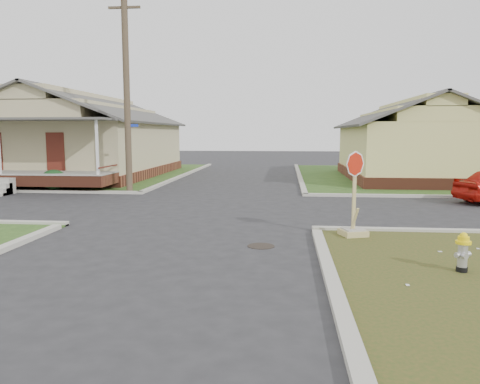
{
  "coord_description": "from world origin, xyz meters",
  "views": [
    {
      "loc": [
        2.76,
        -11.31,
        2.65
      ],
      "look_at": [
        1.55,
        1.0,
        1.1
      ],
      "focal_mm": 35.0,
      "sensor_mm": 36.0,
      "label": 1
    }
  ],
  "objects": [
    {
      "name": "ground",
      "position": [
        0.0,
        0.0,
        0.0
      ],
      "size": [
        120.0,
        120.0,
        0.0
      ],
      "primitive_type": "plane",
      "color": "#272729",
      "rests_on": "ground"
    },
    {
      "name": "verge_far_left",
      "position": [
        -13.0,
        18.0,
        0.03
      ],
      "size": [
        19.0,
        19.0,
        0.05
      ],
      "primitive_type": "cube",
      "color": "#284819",
      "rests_on": "ground"
    },
    {
      "name": "curbs",
      "position": [
        0.0,
        5.0,
        0.0
      ],
      "size": [
        80.0,
        40.0,
        0.12
      ],
      "primitive_type": null,
      "color": "#AFAD9E",
      "rests_on": "ground"
    },
    {
      "name": "manhole",
      "position": [
        2.2,
        -0.5,
        0.01
      ],
      "size": [
        0.64,
        0.64,
        0.01
      ],
      "primitive_type": "cylinder",
      "color": "black",
      "rests_on": "ground"
    },
    {
      "name": "corner_house",
      "position": [
        -10.0,
        16.68,
        2.28
      ],
      "size": [
        10.1,
        15.5,
        5.3
      ],
      "color": "brown",
      "rests_on": "ground"
    },
    {
      "name": "side_house_yellow",
      "position": [
        10.0,
        16.5,
        2.19
      ],
      "size": [
        7.6,
        11.6,
        4.7
      ],
      "color": "brown",
      "rests_on": "ground"
    },
    {
      "name": "utility_pole",
      "position": [
        -4.2,
        8.9,
        4.66
      ],
      "size": [
        1.8,
        0.28,
        9.0
      ],
      "color": "#48392A",
      "rests_on": "ground"
    },
    {
      "name": "fire_hydrant",
      "position": [
        6.11,
        -2.33,
        0.47
      ],
      "size": [
        0.28,
        0.28,
        0.76
      ],
      "rotation": [
        0.0,
        0.0,
        0.41
      ],
      "color": "black",
      "rests_on": "ground"
    },
    {
      "name": "stop_sign",
      "position": [
        4.5,
        0.68,
        0.52
      ],
      "size": [
        0.62,
        0.6,
        2.17
      ],
      "rotation": [
        0.0,
        0.0,
        0.33
      ],
      "color": "tan",
      "rests_on": "ground"
    },
    {
      "name": "hedge_right",
      "position": [
        -7.82,
        9.06,
        0.55
      ],
      "size": [
        1.31,
        1.08,
        1.0
      ],
      "primitive_type": "ellipsoid",
      "color": "#153C1B",
      "rests_on": "verge_far_left"
    }
  ]
}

